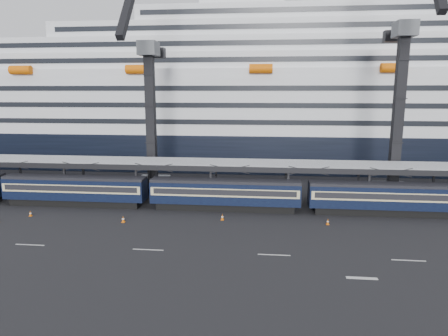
{
  "coord_description": "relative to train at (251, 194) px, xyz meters",
  "views": [
    {
      "loc": [
        -3.04,
        -39.11,
        14.91
      ],
      "look_at": [
        -8.14,
        10.0,
        5.43
      ],
      "focal_mm": 32.0,
      "sensor_mm": 36.0,
      "label": 1
    }
  ],
  "objects": [
    {
      "name": "ground",
      "position": [
        4.65,
        -10.0,
        -2.2
      ],
      "size": [
        260.0,
        260.0,
        0.0
      ],
      "primitive_type": "plane",
      "color": "black",
      "rests_on": "ground"
    },
    {
      "name": "lane_markings",
      "position": [
        12.8,
        -15.23,
        -2.19
      ],
      "size": [
        111.0,
        4.27,
        0.02
      ],
      "color": "beige",
      "rests_on": "ground"
    },
    {
      "name": "train",
      "position": [
        0.0,
        0.0,
        0.0
      ],
      "size": [
        133.05,
        3.0,
        4.05
      ],
      "color": "black",
      "rests_on": "ground"
    },
    {
      "name": "canopy",
      "position": [
        4.65,
        4.0,
        3.05
      ],
      "size": [
        130.0,
        6.25,
        5.53
      ],
      "color": "#94969C",
      "rests_on": "ground"
    },
    {
      "name": "cruise_ship",
      "position": [
        3.57,
        35.99,
        10.14
      ],
      "size": [
        214.09,
        28.84,
        34.0
      ],
      "color": "black",
      "rests_on": "ground"
    },
    {
      "name": "crane_dark_near",
      "position": [
        -15.35,
        8.59,
        9.73
      ],
      "size": [
        4.5,
        17.75,
        35.08
      ],
      "color": "#474B4F",
      "rests_on": "ground"
    },
    {
      "name": "crane_dark_mid",
      "position": [
        19.65,
        7.59,
        11.16
      ],
      "size": [
        4.5,
        18.24,
        39.64
      ],
      "color": "#474B4F",
      "rests_on": "ground"
    },
    {
      "name": "traffic_cone_b",
      "position": [
        -26.64,
        -5.23,
        -1.87
      ],
      "size": [
        0.34,
        0.34,
        0.68
      ],
      "color": "#E16107",
      "rests_on": "ground"
    },
    {
      "name": "traffic_cone_c",
      "position": [
        -14.58,
        -6.32,
        -1.81
      ],
      "size": [
        0.39,
        0.39,
        0.78
      ],
      "color": "#E16107",
      "rests_on": "ground"
    },
    {
      "name": "traffic_cone_d",
      "position": [
        -3.24,
        -4.3,
        -1.83
      ],
      "size": [
        0.38,
        0.38,
        0.75
      ],
      "color": "#E16107",
      "rests_on": "ground"
    },
    {
      "name": "traffic_cone_e",
      "position": [
        8.89,
        -4.69,
        -1.87
      ],
      "size": [
        0.34,
        0.34,
        0.68
      ],
      "color": "#E16107",
      "rests_on": "ground"
    }
  ]
}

